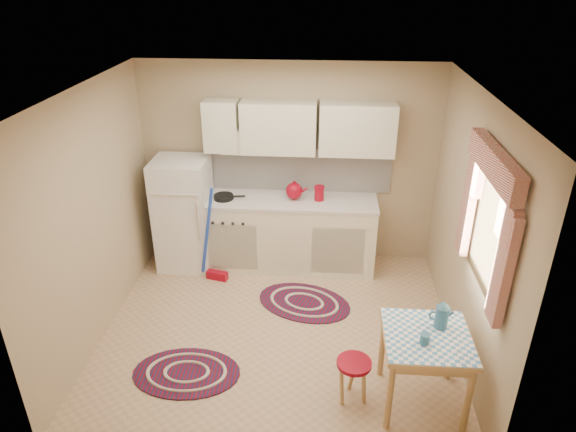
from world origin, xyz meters
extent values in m
plane|color=tan|center=(0.00, 0.00, 0.00)|extent=(3.60, 3.60, 0.00)
cube|color=silver|center=(0.00, 0.00, 2.50)|extent=(3.60, 3.20, 0.04)
cube|color=tan|center=(0.00, 1.60, 1.25)|extent=(3.60, 0.04, 2.50)
cube|color=tan|center=(0.00, -1.60, 1.25)|extent=(3.60, 0.04, 2.50)
cube|color=tan|center=(-1.80, 0.00, 1.25)|extent=(0.04, 3.20, 2.50)
cube|color=tan|center=(1.80, 0.00, 1.25)|extent=(0.04, 3.20, 2.50)
cube|color=white|center=(0.12, 1.59, 1.20)|extent=(2.25, 0.03, 0.55)
cube|color=white|center=(0.12, 1.44, 1.77)|extent=(2.25, 0.33, 0.60)
cube|color=white|center=(1.78, -0.55, 1.55)|extent=(0.04, 0.85, 0.95)
cube|color=white|center=(-1.27, 1.25, 0.70)|extent=(0.65, 0.60, 1.40)
cube|color=white|center=(-0.05, 1.30, 0.44)|extent=(2.25, 0.60, 0.88)
cube|color=silver|center=(-0.05, 1.30, 0.90)|extent=(2.27, 0.62, 0.04)
cylinder|color=black|center=(-0.76, 1.25, 0.94)|extent=(0.27, 0.27, 0.05)
cylinder|color=maroon|center=(0.38, 1.30, 1.00)|extent=(0.13, 0.13, 0.16)
cube|color=tan|center=(1.33, -0.90, 0.36)|extent=(0.72, 0.72, 0.72)
cylinder|color=maroon|center=(0.74, -0.91, 0.21)|extent=(0.32, 0.32, 0.42)
cylinder|color=#2C6486|center=(1.28, -1.00, 0.77)|extent=(0.10, 0.10, 0.10)
camera|label=1|loc=(0.43, -4.32, 3.48)|focal=32.00mm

